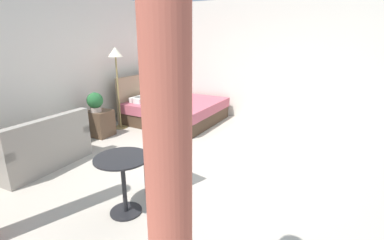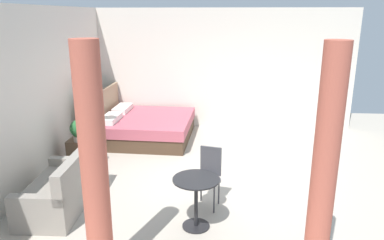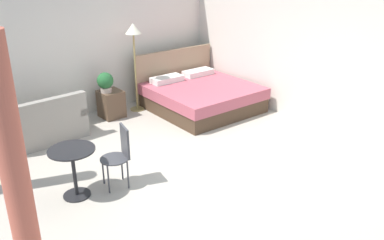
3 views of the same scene
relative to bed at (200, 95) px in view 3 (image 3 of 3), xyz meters
name	(u,v)px [view 3 (image 3 of 3)]	position (x,y,z in m)	size (l,w,h in m)	color
ground_plane	(188,167)	(-1.83, -1.79, -0.30)	(8.95, 9.27, 0.02)	#B2A899
wall_back	(86,42)	(-1.83, 1.35, 1.16)	(8.95, 0.12, 2.89)	silver
wall_right	(311,47)	(1.14, -1.79, 1.16)	(0.12, 6.27, 2.89)	silver
bed	(200,95)	(0.00, 0.00, 0.00)	(2.08, 2.09, 1.11)	#473323
couch	(43,126)	(-3.17, 0.56, -0.01)	(1.45, 0.79, 0.83)	gray
nightstand	(111,104)	(-1.67, 0.80, -0.02)	(0.43, 0.45, 0.55)	brown
potted_plant	(105,82)	(-1.77, 0.79, 0.47)	(0.32, 0.32, 0.40)	tan
floor_lamp	(134,39)	(-1.06, 0.81, 1.21)	(0.32, 0.32, 1.81)	#99844C
balcony_table	(73,164)	(-3.51, -1.43, 0.20)	(0.62, 0.62, 0.70)	black
cafe_chair_near_window	(120,152)	(-2.89, -1.58, 0.24)	(0.48, 0.48, 0.89)	#3F3F44
curtain_left	(15,176)	(-4.56, -2.71, 0.98)	(0.24, 0.24, 2.54)	#C15B47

